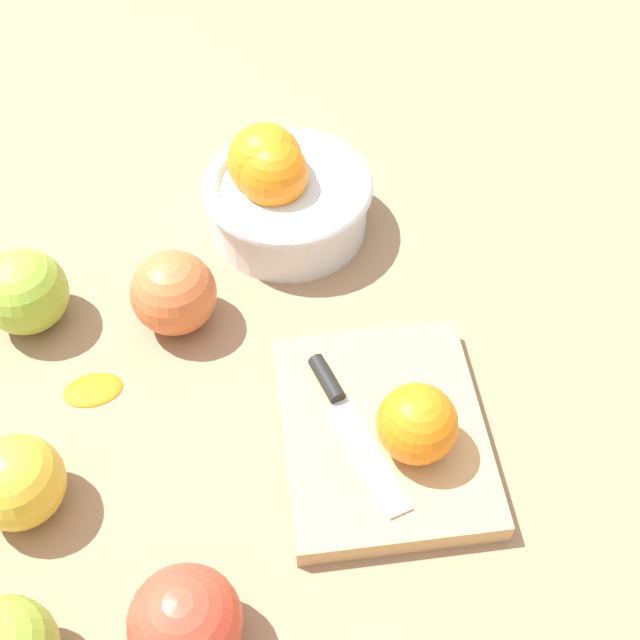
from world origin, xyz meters
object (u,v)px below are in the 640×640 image
object	(u,v)px
cutting_board	(383,434)
knife	(344,411)
apple_front_right	(185,622)
apple_front_right_2	(17,482)
apple_front_left_2	(24,292)
apple_front_left	(174,293)
bowl	(283,192)
orange_on_board	(417,424)

from	to	relation	value
cutting_board	knife	distance (m)	0.04
cutting_board	apple_front_right	world-z (taller)	apple_front_right
apple_front_right_2	knife	bearing A→B (deg)	89.10
cutting_board	apple_front_left_2	distance (m)	0.34
apple_front_left	apple_front_right_2	bearing A→B (deg)	-44.60
apple_front_right	apple_front_left_2	xyz separation A→B (m)	(-0.33, -0.08, -0.00)
cutting_board	apple_front_left_2	bearing A→B (deg)	-128.81
apple_front_left	apple_front_right_2	distance (m)	0.21
apple_front_right	bowl	bearing A→B (deg)	155.94
apple_front_left	apple_front_right_2	world-z (taller)	apple_front_left
cutting_board	knife	size ratio (longest dim) A/B	1.29
orange_on_board	apple_front_right_2	world-z (taller)	orange_on_board
orange_on_board	apple_front_right_2	distance (m)	0.31
cutting_board	apple_front_left	distance (m)	0.23
bowl	apple_front_left_2	size ratio (longest dim) A/B	2.12
cutting_board	knife	world-z (taller)	knife
orange_on_board	knife	size ratio (longest dim) A/B	0.41
knife	apple_front_left_2	distance (m)	0.31
apple_front_left	knife	bearing A→B (deg)	35.81
bowl	orange_on_board	distance (m)	0.29
orange_on_board	knife	xyz separation A→B (m)	(-0.04, -0.04, -0.03)
cutting_board	apple_front_right_2	xyz separation A→B (m)	(-0.03, -0.29, 0.03)
cutting_board	apple_front_right	size ratio (longest dim) A/B	2.54
knife	apple_front_left	bearing A→B (deg)	-144.19
bowl	apple_front_left	distance (m)	0.16
bowl	cutting_board	xyz separation A→B (m)	(0.27, 0.01, -0.03)
cutting_board	apple_front_left_2	size ratio (longest dim) A/B	2.55
orange_on_board	apple_front_left	xyz separation A→B (m)	(-0.20, -0.16, -0.02)
apple_front_right	apple_front_left_2	distance (m)	0.34
orange_on_board	apple_front_right	xyz separation A→B (m)	(0.09, -0.20, -0.01)
apple_front_right_2	orange_on_board	bearing A→B (deg)	81.08
orange_on_board	apple_front_left_2	size ratio (longest dim) A/B	0.82
apple_front_left	apple_front_left_2	bearing A→B (deg)	-107.02
orange_on_board	apple_front_left_2	world-z (taller)	orange_on_board
apple_front_right	apple_front_left_2	world-z (taller)	same
cutting_board	apple_front_left	world-z (taller)	apple_front_left
bowl	apple_front_right	bearing A→B (deg)	-24.06
cutting_board	orange_on_board	xyz separation A→B (m)	(0.02, 0.02, 0.04)
apple_front_left	orange_on_board	bearing A→B (deg)	38.26
bowl	apple_front_right	xyz separation A→B (m)	(0.38, -0.17, -0.01)
knife	apple_front_right_2	distance (m)	0.26
apple_front_right_2	apple_front_left_2	size ratio (longest dim) A/B	0.94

